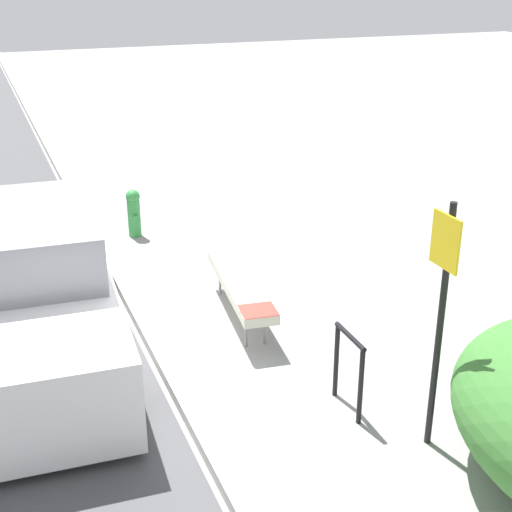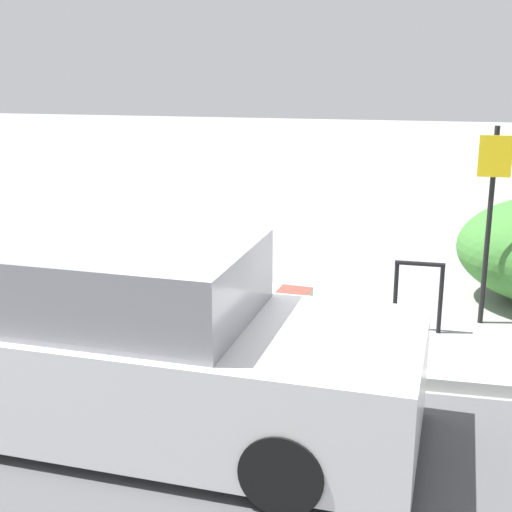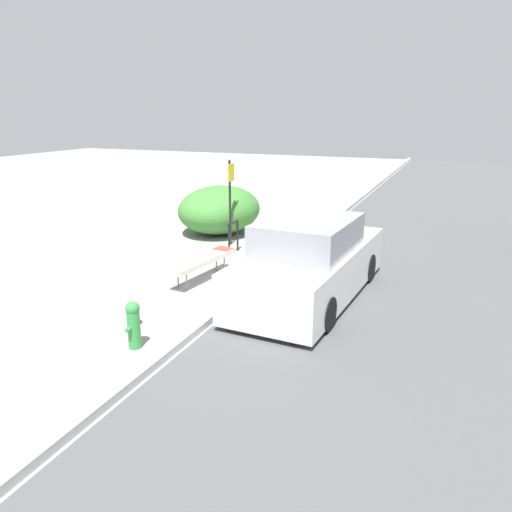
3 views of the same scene
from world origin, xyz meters
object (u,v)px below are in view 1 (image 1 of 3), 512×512
(bench, at_px, (241,285))
(sign_post, at_px, (441,306))
(fire_hydrant, at_px, (134,212))
(parked_car_near, at_px, (27,294))
(bike_rack, at_px, (349,364))

(bench, relative_size, sign_post, 0.89)
(fire_hydrant, relative_size, parked_car_near, 0.16)
(bench, xyz_separation_m, parked_car_near, (-0.11, -2.44, 0.27))
(parked_car_near, bearing_deg, sign_post, 49.75)
(bike_rack, height_order, fire_hydrant, bike_rack)
(bench, bearing_deg, sign_post, 20.58)
(fire_hydrant, height_order, parked_car_near, parked_car_near)
(bike_rack, height_order, sign_post, sign_post)
(sign_post, bearing_deg, fire_hydrant, -168.39)
(fire_hydrant, bearing_deg, bike_rack, 8.85)
(bike_rack, height_order, parked_car_near, parked_car_near)
(sign_post, distance_m, parked_car_near, 4.42)
(bench, distance_m, bike_rack, 2.20)
(bench, bearing_deg, parked_car_near, -85.44)
(sign_post, bearing_deg, parked_car_near, -133.96)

